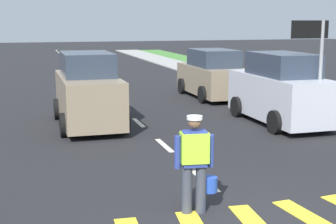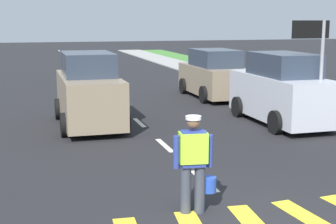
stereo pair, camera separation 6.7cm
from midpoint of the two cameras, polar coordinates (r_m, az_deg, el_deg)
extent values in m
plane|color=black|center=(27.72, -9.16, 3.75)|extent=(96.00, 96.00, 0.00)
cube|color=#9E9E99|center=(19.71, 16.46, 0.73)|extent=(2.40, 72.00, 0.14)
cube|color=yellow|center=(8.56, 16.26, -11.90)|extent=(0.54, 1.93, 0.01)
cube|color=silver|center=(10.16, 4.05, -7.89)|extent=(0.14, 1.40, 0.01)
cube|color=silver|center=(12.90, -0.57, -3.86)|extent=(0.14, 1.40, 0.01)
cube|color=silver|center=(15.73, -3.52, -1.24)|extent=(0.14, 1.40, 0.01)
cube|color=silver|center=(18.62, -5.56, 0.57)|extent=(0.14, 1.40, 0.01)
cube|color=silver|center=(21.54, -7.05, 1.90)|extent=(0.14, 1.40, 0.01)
cube|color=silver|center=(24.48, -8.19, 2.90)|extent=(0.14, 1.40, 0.01)
cube|color=silver|center=(27.43, -9.08, 3.69)|extent=(0.14, 1.40, 0.01)
cube|color=silver|center=(30.39, -9.80, 4.33)|extent=(0.14, 1.40, 0.01)
cube|color=silver|center=(33.36, -10.39, 4.85)|extent=(0.14, 1.40, 0.01)
cube|color=silver|center=(36.33, -10.89, 5.29)|extent=(0.14, 1.40, 0.01)
cube|color=silver|center=(39.31, -11.31, 5.66)|extent=(0.14, 1.40, 0.01)
cube|color=silver|center=(42.29, -11.67, 5.97)|extent=(0.14, 1.40, 0.01)
cube|color=silver|center=(45.27, -11.99, 6.25)|extent=(0.14, 1.40, 0.01)
cube|color=silver|center=(48.25, -12.27, 6.49)|extent=(0.14, 1.40, 0.01)
cube|color=silver|center=(51.24, -12.51, 6.70)|extent=(0.14, 1.40, 0.01)
cube|color=silver|center=(54.23, -12.73, 6.89)|extent=(0.14, 1.40, 0.01)
cylinder|color=#383D4C|center=(8.40, 1.95, -8.94)|extent=(0.18, 0.18, 0.82)
cylinder|color=#383D4C|center=(8.45, 3.57, -8.84)|extent=(0.18, 0.18, 0.82)
cube|color=navy|center=(8.22, 2.81, -4.22)|extent=(0.43, 0.28, 0.60)
cube|color=#A5EA33|center=(8.21, 2.81, -4.08)|extent=(0.49, 0.33, 0.51)
cylinder|color=navy|center=(8.18, 0.88, -4.64)|extent=(0.11, 0.11, 0.55)
cylinder|color=navy|center=(8.29, 4.70, -4.46)|extent=(0.11, 0.11, 0.55)
sphere|color=brown|center=(8.12, 2.83, -1.21)|extent=(0.22, 0.22, 0.22)
cylinder|color=silver|center=(8.10, 2.84, -0.66)|extent=(0.26, 0.26, 0.06)
cylinder|color=#2347B7|center=(8.57, 4.60, -8.29)|extent=(0.26, 0.26, 0.26)
cylinder|color=gray|center=(14.84, 16.96, 3.85)|extent=(0.10, 0.10, 3.20)
cube|color=white|center=(14.57, 15.85, 9.12)|extent=(1.10, 0.05, 0.44)
cube|color=black|center=(14.55, 15.88, 9.12)|extent=(1.16, 0.04, 0.50)
cube|color=gray|center=(15.35, -9.28, 1.59)|extent=(1.66, 4.23, 1.36)
cube|color=#2D3847|center=(15.33, -9.44, 5.46)|extent=(1.46, 2.33, 0.70)
cylinder|color=black|center=(14.29, -5.17, -1.09)|extent=(0.22, 0.68, 0.68)
cylinder|color=black|center=(14.08, -12.00, -1.46)|extent=(0.22, 0.68, 0.68)
cylinder|color=black|center=(16.83, -6.90, 0.64)|extent=(0.22, 0.68, 0.68)
cylinder|color=black|center=(16.65, -12.69, 0.35)|extent=(0.22, 0.68, 0.68)
cube|color=silver|center=(15.93, 12.57, 1.75)|extent=(1.63, 4.30, 1.33)
cube|color=#2D3847|center=(15.72, 12.91, 5.36)|extent=(1.43, 2.36, 0.70)
cylinder|color=black|center=(16.82, 7.84, 0.61)|extent=(0.22, 0.68, 0.68)
cylinder|color=black|center=(17.56, 12.81, 0.86)|extent=(0.22, 0.68, 0.68)
cylinder|color=black|center=(14.47, 12.12, -1.14)|extent=(0.22, 0.68, 0.68)
cylinder|color=black|center=(15.33, 17.61, -0.76)|extent=(0.22, 0.68, 0.68)
cube|color=gray|center=(20.94, 5.03, 3.73)|extent=(1.77, 4.30, 1.13)
cube|color=#2D3847|center=(20.75, 5.18, 6.21)|extent=(1.56, 2.37, 0.70)
cylinder|color=black|center=(21.94, 1.54, 3.01)|extent=(0.22, 0.68, 0.68)
cylinder|color=black|center=(22.55, 5.94, 3.17)|extent=(0.22, 0.68, 0.68)
cylinder|color=black|center=(19.44, 3.94, 2.02)|extent=(0.22, 0.68, 0.68)
cylinder|color=black|center=(20.13, 8.79, 2.21)|extent=(0.22, 0.68, 0.68)
camera|label=1|loc=(0.03, -90.17, -0.03)|focal=53.01mm
camera|label=2|loc=(0.03, 89.83, 0.03)|focal=53.01mm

